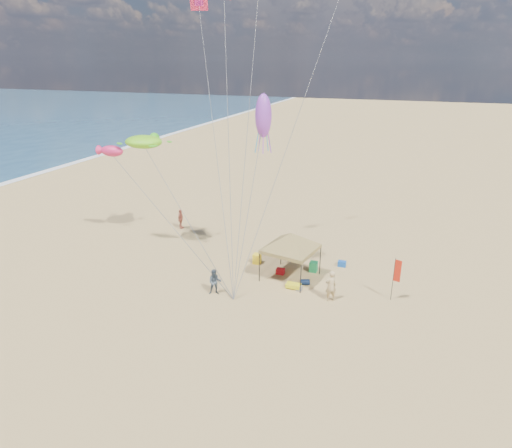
# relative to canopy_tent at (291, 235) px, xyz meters

# --- Properties ---
(ground) EXTENTS (280.00, 280.00, 0.00)m
(ground) POSITION_rel_canopy_tent_xyz_m (-1.84, -4.40, -3.01)
(ground) COLOR tan
(ground) RESTS_ON ground
(canopy_tent) EXTENTS (5.76, 5.76, 3.62)m
(canopy_tent) POSITION_rel_canopy_tent_xyz_m (0.00, 0.00, 0.00)
(canopy_tent) COLOR black
(canopy_tent) RESTS_ON ground
(feather_flag) EXTENTS (0.40, 0.14, 2.70)m
(feather_flag) POSITION_rel_canopy_tent_xyz_m (6.53, -0.71, -1.20)
(feather_flag) COLOR black
(feather_flag) RESTS_ON ground
(cooler_red) EXTENTS (0.54, 0.38, 0.38)m
(cooler_red) POSITION_rel_canopy_tent_xyz_m (-0.74, 0.30, -2.82)
(cooler_red) COLOR red
(cooler_red) RESTS_ON ground
(cooler_blue) EXTENTS (0.54, 0.38, 0.38)m
(cooler_blue) POSITION_rel_canopy_tent_xyz_m (2.90, 2.84, -2.82)
(cooler_blue) COLOR #144AA3
(cooler_blue) RESTS_ON ground
(bag_navy) EXTENTS (0.69, 0.54, 0.36)m
(bag_navy) POSITION_rel_canopy_tent_xyz_m (1.15, -0.59, -2.83)
(bag_navy) COLOR #0D1D3D
(bag_navy) RESTS_ON ground
(bag_orange) EXTENTS (0.54, 0.69, 0.36)m
(bag_orange) POSITION_rel_canopy_tent_xyz_m (-1.33, 3.25, -2.83)
(bag_orange) COLOR #D4460B
(bag_orange) RESTS_ON ground
(chair_green) EXTENTS (0.50, 0.50, 0.70)m
(chair_green) POSITION_rel_canopy_tent_xyz_m (1.23, 1.41, -2.66)
(chair_green) COLOR #188846
(chair_green) RESTS_ON ground
(chair_yellow) EXTENTS (0.50, 0.50, 0.70)m
(chair_yellow) POSITION_rel_canopy_tent_xyz_m (-2.74, 1.28, -2.66)
(chair_yellow) COLOR yellow
(chair_yellow) RESTS_ON ground
(crate_grey) EXTENTS (0.34, 0.30, 0.28)m
(crate_grey) POSITION_rel_canopy_tent_xyz_m (0.99, -1.41, -2.87)
(crate_grey) COLOR gray
(crate_grey) RESTS_ON ground
(beach_cart) EXTENTS (0.90, 0.50, 0.24)m
(beach_cart) POSITION_rel_canopy_tent_xyz_m (0.60, -1.31, -2.81)
(beach_cart) COLOR yellow
(beach_cart) RESTS_ON ground
(person_near_a) EXTENTS (0.84, 0.78, 1.92)m
(person_near_a) POSITION_rel_canopy_tent_xyz_m (3.01, -1.95, -2.05)
(person_near_a) COLOR tan
(person_near_a) RESTS_ON ground
(person_near_b) EXTENTS (0.98, 0.89, 1.63)m
(person_near_b) POSITION_rel_canopy_tent_xyz_m (-3.67, -3.59, -2.20)
(person_near_b) COLOR #3E4B54
(person_near_b) RESTS_ON ground
(person_near_c) EXTENTS (1.18, 0.68, 1.83)m
(person_near_c) POSITION_rel_canopy_tent_xyz_m (-0.75, 2.41, -2.10)
(person_near_c) COLOR white
(person_near_c) RESTS_ON ground
(person_far_a) EXTENTS (0.55, 1.03, 1.67)m
(person_far_a) POSITION_rel_canopy_tent_xyz_m (-11.03, 5.44, -2.18)
(person_far_a) COLOR #B85E46
(person_far_a) RESTS_ON ground
(turtle_kite) EXTENTS (3.33, 3.04, 0.90)m
(turtle_kite) POSITION_rel_canopy_tent_xyz_m (-11.31, 1.52, 4.89)
(turtle_kite) COLOR #70D21A
(turtle_kite) RESTS_ON ground
(fish_kite) EXTENTS (1.99, 1.55, 0.79)m
(fish_kite) POSITION_rel_canopy_tent_xyz_m (-13.51, 0.79, 4.23)
(fish_kite) COLOR #D8245C
(fish_kite) RESTS_ON ground
(squid_kite) EXTENTS (1.14, 1.14, 2.55)m
(squid_kite) POSITION_rel_canopy_tent_xyz_m (-1.97, 0.22, 7.21)
(squid_kite) COLOR purple
(squid_kite) RESTS_ON ground
(stunt_kite_pink) EXTENTS (1.47, 1.03, 1.23)m
(stunt_kite_pink) POSITION_rel_canopy_tent_xyz_m (-10.13, 8.65, 14.42)
(stunt_kite_pink) COLOR #FF2B60
(stunt_kite_pink) RESTS_ON ground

